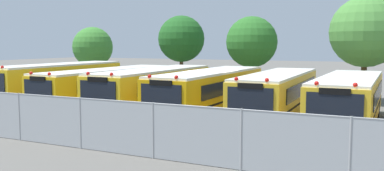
{
  "coord_description": "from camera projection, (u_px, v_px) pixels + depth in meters",
  "views": [
    {
      "loc": [
        9.03,
        -21.46,
        3.96
      ],
      "look_at": [
        -1.23,
        0.0,
        1.6
      ],
      "focal_mm": 38.79,
      "sensor_mm": 36.0,
      "label": 1
    }
  ],
  "objects": [
    {
      "name": "ground_plane",
      "position": [
        211.0,
        114.0,
        23.53
      ],
      "size": [
        160.0,
        160.0,
        0.0
      ],
      "primitive_type": "plane",
      "color": "#595651"
    },
    {
      "name": "school_bus_0",
      "position": [
        60.0,
        81.0,
        28.21
      ],
      "size": [
        2.54,
        10.98,
        2.79
      ],
      "rotation": [
        0.0,
        0.0,
        3.15
      ],
      "color": "yellow",
      "rests_on": "ground_plane"
    },
    {
      "name": "school_bus_1",
      "position": [
        108.0,
        85.0,
        26.69
      ],
      "size": [
        2.79,
        11.72,
        2.53
      ],
      "rotation": [
        0.0,
        0.0,
        3.11
      ],
      "color": "yellow",
      "rests_on": "ground_plane"
    },
    {
      "name": "school_bus_2",
      "position": [
        154.0,
        87.0,
        24.87
      ],
      "size": [
        2.74,
        11.09,
        2.63
      ],
      "rotation": [
        0.0,
        0.0,
        3.16
      ],
      "color": "yellow",
      "rests_on": "ground_plane"
    },
    {
      "name": "school_bus_3",
      "position": [
        211.0,
        90.0,
        23.38
      ],
      "size": [
        2.66,
        11.35,
        2.61
      ],
      "rotation": [
        0.0,
        0.0,
        3.13
      ],
      "color": "#EAA80C",
      "rests_on": "ground_plane"
    },
    {
      "name": "school_bus_4",
      "position": [
        278.0,
        94.0,
        21.97
      ],
      "size": [
        2.63,
        10.52,
        2.58
      ],
      "rotation": [
        0.0,
        0.0,
        3.16
      ],
      "color": "yellow",
      "rests_on": "ground_plane"
    },
    {
      "name": "school_bus_5",
      "position": [
        349.0,
        98.0,
        20.06
      ],
      "size": [
        2.75,
        10.43,
        2.56
      ],
      "rotation": [
        0.0,
        0.0,
        3.12
      ],
      "color": "yellow",
      "rests_on": "ground_plane"
    },
    {
      "name": "tree_0",
      "position": [
        92.0,
        47.0,
        38.58
      ],
      "size": [
        3.72,
        3.72,
        5.58
      ],
      "color": "#4C3823",
      "rests_on": "ground_plane"
    },
    {
      "name": "tree_1",
      "position": [
        183.0,
        39.0,
        35.52
      ],
      "size": [
        3.99,
        3.99,
        6.44
      ],
      "color": "#4C3823",
      "rests_on": "ground_plane"
    },
    {
      "name": "tree_2",
      "position": [
        252.0,
        43.0,
        32.0
      ],
      "size": [
        3.96,
        3.96,
        6.13
      ],
      "color": "#4C3823",
      "rests_on": "ground_plane"
    },
    {
      "name": "tree_3",
      "position": [
        366.0,
        33.0,
        27.9
      ],
      "size": [
        4.78,
        4.78,
        7.19
      ],
      "color": "#4C3823",
      "rests_on": "ground_plane"
    },
    {
      "name": "chainlink_fence",
      "position": [
        115.0,
        126.0,
        15.01
      ],
      "size": [
        28.86,
        0.07,
        1.97
      ],
      "color": "#9EA0A3",
      "rests_on": "ground_plane"
    },
    {
      "name": "traffic_cone",
      "position": [
        272.0,
        158.0,
        13.66
      ],
      "size": [
        0.37,
        0.37,
        0.49
      ],
      "primitive_type": "cone",
      "color": "#EA5914",
      "rests_on": "ground_plane"
    }
  ]
}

